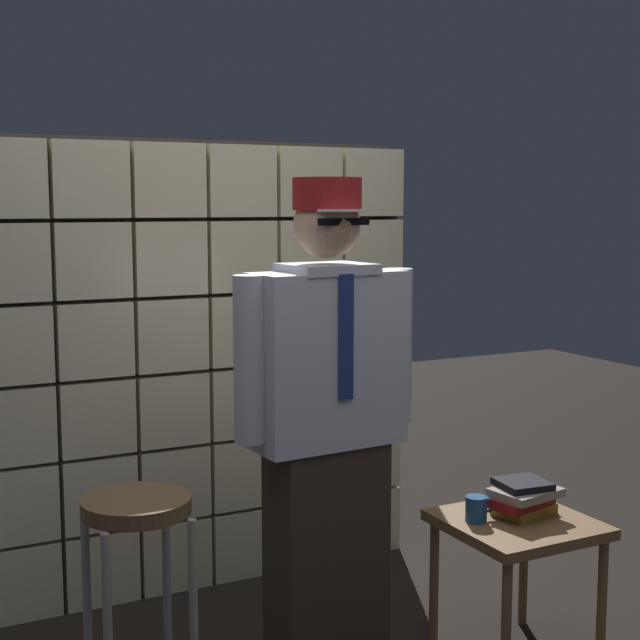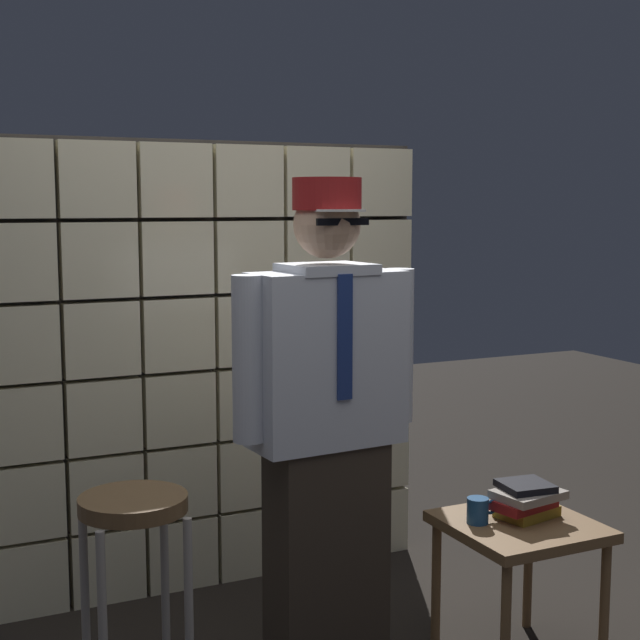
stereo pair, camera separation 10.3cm
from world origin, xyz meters
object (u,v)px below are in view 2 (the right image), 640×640
side_table (519,540)px  book_stack (526,500)px  bar_stool (135,561)px  coffee_mug (478,510)px  standing_person (327,424)px

side_table → book_stack: book_stack is taller
bar_stool → book_stack: (1.46, -0.07, 0.01)m
coffee_mug → standing_person: bearing=162.8°
bar_stool → book_stack: size_ratio=2.91×
side_table → coffee_mug: coffee_mug is taller
standing_person → side_table: standing_person is taller
book_stack → coffee_mug: (-0.20, 0.03, -0.02)m
standing_person → side_table: bearing=-21.5°
coffee_mug → bar_stool: bearing=178.0°
bar_stool → side_table: (1.42, -0.09, -0.13)m
side_table → book_stack: (0.04, 0.02, 0.14)m
book_stack → coffee_mug: 0.20m
coffee_mug → side_table: bearing=-19.0°
side_table → standing_person: bearing=162.4°
bar_stool → coffee_mug: size_ratio=6.47×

